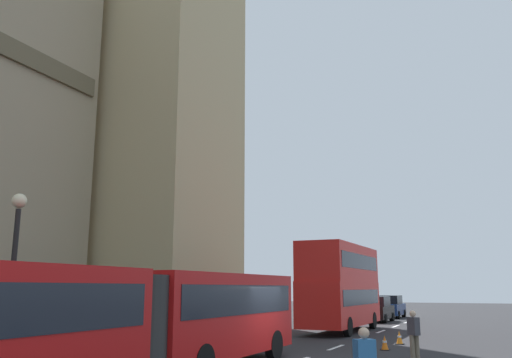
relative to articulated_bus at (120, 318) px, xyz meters
The scene contains 9 objects.
lane_centre_marking 12.00m from the articulated_bus, ahead, with size 39.00×0.16×0.01m.
articulated_bus is the anchor object (origin of this frame).
double_decker_bus 19.90m from the articulated_bus, ahead, with size 9.16×2.54×4.90m.
sedan_lead 29.68m from the articulated_bus, ahead, with size 4.40×1.86×1.85m.
sedan_trailing 35.73m from the articulated_bus, ahead, with size 4.40×1.86×1.85m.
traffic_cone_middle 12.39m from the articulated_bus, 19.27° to the right, with size 0.36×0.36×0.58m.
traffic_cone_east 14.86m from the articulated_bus, 16.54° to the right, with size 0.36×0.36×0.58m.
street_lamp 4.73m from the articulated_bus, 82.58° to the left, with size 0.44×0.44×5.27m.
pedestrian_by_kerb 10.44m from the articulated_bus, 33.00° to the right, with size 0.44×0.46×1.69m.
Camera 1 is at (-16.81, -6.61, 2.45)m, focal length 37.01 mm.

